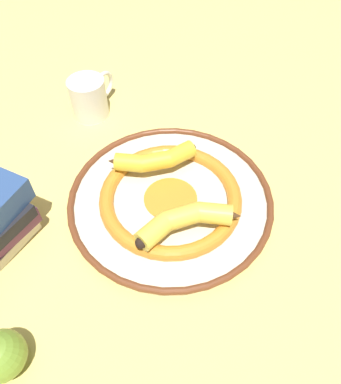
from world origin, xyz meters
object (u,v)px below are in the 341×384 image
decorative_bowl (170,199)px  banana_b (154,160)px  apple (3,358)px  banana_a (186,220)px  coffee_mug (89,97)px

decorative_bowl → banana_b: (-0.03, -0.07, 0.04)m
decorative_bowl → apple: 0.36m
banana_a → banana_b: bearing=-87.0°
decorative_bowl → apple: size_ratio=4.60×
banana_a → coffee_mug: coffee_mug is taller
banana_b → coffee_mug: 0.25m
apple → decorative_bowl: bearing=179.1°
decorative_bowl → apple: bearing=-0.9°
coffee_mug → banana_b: bearing=-112.9°
banana_a → banana_b: banana_a is taller
banana_b → coffee_mug: (-0.07, -0.24, -0.01)m
decorative_bowl → coffee_mug: bearing=-108.2°
banana_b → apple: (0.39, 0.06, -0.02)m
coffee_mug → apple: 0.55m
decorative_bowl → coffee_mug: coffee_mug is taller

